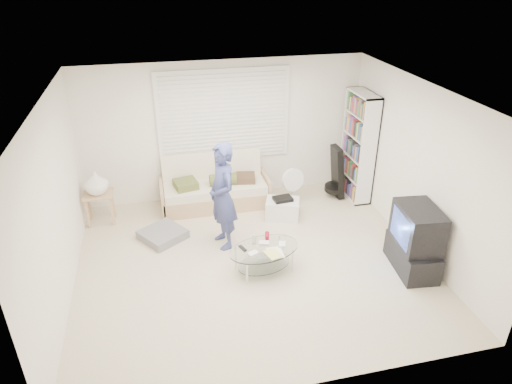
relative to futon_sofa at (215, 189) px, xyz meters
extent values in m
plane|color=#BAAB91|center=(0.27, -1.87, -0.31)|extent=(5.00, 5.00, 0.00)
cube|color=white|center=(0.27, 0.38, 0.94)|extent=(5.00, 0.02, 2.50)
cube|color=white|center=(0.27, -4.12, 0.94)|extent=(5.00, 0.02, 2.50)
cube|color=white|center=(-2.23, -1.87, 0.94)|extent=(0.02, 4.50, 2.50)
cube|color=white|center=(2.77, -1.87, 0.94)|extent=(0.02, 4.50, 2.50)
cube|color=white|center=(0.27, -1.87, 2.19)|extent=(5.00, 4.50, 0.02)
cube|color=white|center=(0.27, 0.35, 1.24)|extent=(2.32, 0.06, 1.62)
cube|color=black|center=(0.27, 0.34, 1.24)|extent=(2.20, 0.01, 1.50)
cube|color=silver|center=(0.27, 0.31, 1.24)|extent=(2.16, 0.04, 1.50)
cube|color=silver|center=(0.27, 0.33, 1.24)|extent=(2.32, 0.08, 1.62)
cube|color=tan|center=(0.00, -0.04, -0.16)|extent=(1.85, 0.74, 0.30)
cube|color=beige|center=(0.00, -0.06, 0.06)|extent=(1.78, 0.69, 0.15)
cube|color=beige|center=(0.00, 0.26, 0.34)|extent=(1.78, 0.21, 0.57)
cube|color=tan|center=(-0.93, -0.04, -0.05)|extent=(0.06, 0.74, 0.52)
cube|color=tan|center=(0.93, -0.04, -0.05)|extent=(0.06, 0.74, 0.52)
cube|color=#525A2B|center=(-0.51, -0.09, 0.20)|extent=(0.44, 0.44, 0.13)
cylinder|color=#525A2B|center=(0.14, -0.12, 0.24)|extent=(0.46, 0.20, 0.20)
cube|color=#4C3626|center=(0.56, -0.06, 0.19)|extent=(0.39, 0.39, 0.11)
cube|color=slate|center=(-0.98, -0.92, -0.24)|extent=(0.84, 0.84, 0.14)
cube|color=tan|center=(-1.95, -0.18, 0.22)|extent=(0.48, 0.38, 0.04)
cube|color=tan|center=(-2.15, -0.32, -0.05)|extent=(0.04, 0.04, 0.52)
cube|color=tan|center=(-1.76, -0.32, -0.05)|extent=(0.04, 0.04, 0.52)
cube|color=tan|center=(-2.15, -0.03, -0.05)|extent=(0.04, 0.04, 0.52)
cube|color=tan|center=(-1.76, -0.03, -0.05)|extent=(0.04, 0.04, 0.52)
imported|color=white|center=(-1.95, -0.18, 0.44)|extent=(0.39, 0.39, 0.40)
cube|color=white|center=(2.60, -0.23, 0.68)|extent=(0.31, 0.83, 1.96)
cube|color=black|center=(2.24, -0.22, 0.21)|extent=(0.22, 0.35, 0.99)
cylinder|color=black|center=(2.20, -0.22, -0.12)|extent=(0.35, 0.36, 0.13)
cylinder|color=white|center=(1.37, -0.27, -0.29)|extent=(0.28, 0.28, 0.03)
cylinder|color=white|center=(1.37, -0.27, -0.11)|extent=(0.04, 0.04, 0.36)
cylinder|color=white|center=(1.37, -0.27, 0.19)|extent=(0.43, 0.23, 0.42)
cylinder|color=white|center=(1.37, -0.27, 0.19)|extent=(0.12, 0.09, 0.11)
cube|color=white|center=(1.06, -0.72, -0.14)|extent=(0.66, 0.55, 0.33)
cube|color=black|center=(1.06, -0.72, 0.06)|extent=(0.33, 0.25, 0.06)
cube|color=black|center=(2.47, -2.52, -0.11)|extent=(0.58, 0.95, 0.40)
cube|color=black|center=(2.47, -2.52, 0.39)|extent=(0.58, 0.80, 0.58)
cube|color=#5678E2|center=(2.23, -2.50, 0.39)|extent=(0.09, 0.58, 0.44)
ellipsoid|color=silver|center=(0.39, -2.10, 0.07)|extent=(1.13, 0.85, 0.02)
ellipsoid|color=silver|center=(0.39, -2.10, -0.19)|extent=(0.87, 0.65, 0.01)
cylinder|color=silver|center=(0.09, -2.37, -0.13)|extent=(0.03, 0.03, 0.35)
cylinder|color=silver|center=(0.78, -2.23, -0.13)|extent=(0.03, 0.03, 0.35)
cylinder|color=silver|center=(0.00, -1.97, -0.13)|extent=(0.03, 0.03, 0.35)
cylinder|color=silver|center=(0.69, -1.83, -0.13)|extent=(0.03, 0.03, 0.35)
cube|color=white|center=(0.20, -2.21, 0.09)|extent=(0.17, 0.15, 0.04)
cube|color=white|center=(0.41, -2.00, 0.09)|extent=(0.16, 0.13, 0.04)
cube|color=white|center=(0.65, -2.09, 0.09)|extent=(0.13, 0.16, 0.04)
cylinder|color=silver|center=(0.28, -1.95, 0.13)|extent=(0.06, 0.06, 0.11)
cylinder|color=#CE1B42|center=(0.49, -1.89, 0.13)|extent=(0.06, 0.06, 0.12)
cube|color=black|center=(0.09, -2.05, 0.09)|extent=(0.10, 0.16, 0.02)
cube|color=white|center=(0.51, -2.24, 0.08)|extent=(0.20, 0.28, 0.01)
cube|color=#D4D16D|center=(0.47, -2.27, 0.09)|extent=(0.25, 0.29, 0.01)
imported|color=navy|center=(-0.05, -1.30, 0.53)|extent=(0.53, 0.69, 1.68)
camera|label=1|loc=(-0.92, -7.23, 3.72)|focal=32.00mm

